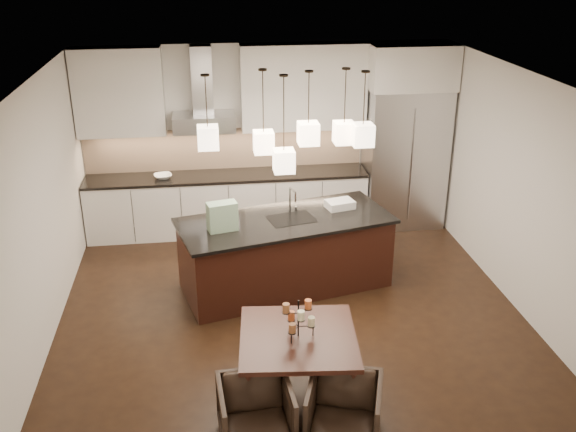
{
  "coord_description": "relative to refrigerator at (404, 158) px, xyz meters",
  "views": [
    {
      "loc": [
        -0.93,
        -6.71,
        4.14
      ],
      "look_at": [
        0.0,
        0.2,
        1.15
      ],
      "focal_mm": 40.0,
      "sensor_mm": 36.0,
      "label": 1
    }
  ],
  "objects": [
    {
      "name": "upper_cab_right",
      "position": [
        -1.55,
        0.19,
        1.1
      ],
      "size": [
        1.85,
        0.35,
        1.25
      ],
      "primitive_type": "cube",
      "color": "silver",
      "rests_on": "wall_back"
    },
    {
      "name": "candle_e",
      "position": [
        -2.36,
        -3.93,
        -0.11
      ],
      "size": [
        0.07,
        0.07,
        0.09
      ],
      "primitive_type": "cylinder",
      "rotation": [
        0.0,
        0.0,
        -0.1
      ],
      "color": "#9C6037",
      "rests_on": "candelabra"
    },
    {
      "name": "candle_f",
      "position": [
        -2.24,
        -4.08,
        -0.11
      ],
      "size": [
        0.07,
        0.07,
        0.09
      ],
      "primitive_type": "cylinder",
      "rotation": [
        0.0,
        0.0,
        -0.1
      ],
      "color": "#F8F3BE",
      "rests_on": "candelabra"
    },
    {
      "name": "floor",
      "position": [
        -2.1,
        -2.38,
        -1.08
      ],
      "size": [
        5.5,
        5.5,
        0.02
      ],
      "primitive_type": "cube",
      "color": "black",
      "rests_on": "ground"
    },
    {
      "name": "refrigerator",
      "position": [
        0.0,
        0.0,
        0.0
      ],
      "size": [
        1.2,
        0.72,
        2.15
      ],
      "primitive_type": "cube",
      "color": "#B7B7BA",
      "rests_on": "floor"
    },
    {
      "name": "hood_canopy",
      "position": [
        -3.03,
        0.1,
        0.65
      ],
      "size": [
        0.9,
        0.52,
        0.24
      ],
      "primitive_type": "cube",
      "color": "#B7B7BA",
      "rests_on": "wall_back"
    },
    {
      "name": "ceiling",
      "position": [
        -2.1,
        -2.38,
        1.73
      ],
      "size": [
        5.5,
        5.5,
        0.02
      ],
      "primitive_type": "cube",
      "color": "white",
      "rests_on": "wall_back"
    },
    {
      "name": "dining_table",
      "position": [
        -2.24,
        -3.96,
        -0.74
      ],
      "size": [
        1.21,
        1.21,
        0.67
      ],
      "primitive_type": null,
      "rotation": [
        0.0,
        0.0,
        -0.1
      ],
      "color": "black",
      "rests_on": "floor"
    },
    {
      "name": "candelabra",
      "position": [
        -2.24,
        -3.96,
        -0.21
      ],
      "size": [
        0.35,
        0.35,
        0.39
      ],
      "primitive_type": null,
      "rotation": [
        0.0,
        0.0,
        -0.1
      ],
      "color": "black",
      "rests_on": "dining_table"
    },
    {
      "name": "island_top",
      "position": [
        -2.08,
        -1.81,
        -0.15
      ],
      "size": [
        2.84,
        1.7,
        0.04
      ],
      "primitive_type": "cube",
      "rotation": [
        0.0,
        0.0,
        0.24
      ],
      "color": "black",
      "rests_on": "island_body"
    },
    {
      "name": "island_body",
      "position": [
        -2.08,
        -1.81,
        -0.62
      ],
      "size": [
        2.74,
        1.6,
        0.91
      ],
      "primitive_type": "cube",
      "rotation": [
        0.0,
        0.0,
        0.24
      ],
      "color": "black",
      "rests_on": "floor"
    },
    {
      "name": "candle_b",
      "position": [
        -2.29,
        -3.85,
        -0.25
      ],
      "size": [
        0.07,
        0.07,
        0.09
      ],
      "primitive_type": "cylinder",
      "rotation": [
        0.0,
        0.0,
        -0.1
      ],
      "color": "orange",
      "rests_on": "candelabra"
    },
    {
      "name": "fruit_bowl",
      "position": [
        -3.67,
        0.0,
        -0.12
      ],
      "size": [
        0.31,
        0.31,
        0.06
      ],
      "primitive_type": "imported",
      "rotation": [
        0.0,
        0.0,
        0.22
      ],
      "color": "silver",
      "rests_on": "countertop"
    },
    {
      "name": "upper_cab_left",
      "position": [
        -4.2,
        0.19,
        1.1
      ],
      "size": [
        1.25,
        0.35,
        1.25
      ],
      "primitive_type": "cube",
      "color": "silver",
      "rests_on": "wall_back"
    },
    {
      "name": "pendant_b",
      "position": [
        -2.33,
        -1.71,
        0.85
      ],
      "size": [
        0.24,
        0.24,
        0.26
      ],
      "primitive_type": "cube",
      "color": "beige",
      "rests_on": "ceiling"
    },
    {
      "name": "lower_cabinets",
      "position": [
        -2.73,
        0.05,
        -0.64
      ],
      "size": [
        4.21,
        0.62,
        0.88
      ],
      "primitive_type": "cube",
      "color": "silver",
      "rests_on": "floor"
    },
    {
      "name": "wall_right",
      "position": [
        0.66,
        -2.38,
        0.32
      ],
      "size": [
        0.02,
        5.5,
        2.8
      ],
      "primitive_type": "cube",
      "color": "silver",
      "rests_on": "ground"
    },
    {
      "name": "countertop",
      "position": [
        -2.73,
        0.05,
        -0.17
      ],
      "size": [
        4.21,
        0.66,
        0.04
      ],
      "primitive_type": "cube",
      "color": "black",
      "rests_on": "lower_cabinets"
    },
    {
      "name": "pendant_a",
      "position": [
        -2.99,
        -1.95,
        1.01
      ],
      "size": [
        0.24,
        0.24,
        0.26
      ],
      "primitive_type": "cube",
      "color": "beige",
      "rests_on": "ceiling"
    },
    {
      "name": "pendant_e",
      "position": [
        -1.19,
        -1.98,
        0.98
      ],
      "size": [
        0.24,
        0.24,
        0.26
      ],
      "primitive_type": "cube",
      "color": "beige",
      "rests_on": "ceiling"
    },
    {
      "name": "candle_d",
      "position": [
        -2.14,
        -3.89,
        -0.11
      ],
      "size": [
        0.07,
        0.07,
        0.09
      ],
      "primitive_type": "cylinder",
      "rotation": [
        0.0,
        0.0,
        -0.1
      ],
      "color": "orange",
      "rests_on": "candelabra"
    },
    {
      "name": "food_container",
      "position": [
        -1.33,
        -1.53,
        -0.08
      ],
      "size": [
        0.4,
        0.32,
        0.1
      ],
      "primitive_type": "cube",
      "rotation": [
        0.0,
        0.0,
        0.24
      ],
      "color": "silver",
      "rests_on": "island_top"
    },
    {
      "name": "fridge_panel",
      "position": [
        0.0,
        0.0,
        1.4
      ],
      "size": [
        1.26,
        0.72,
        0.65
      ],
      "primitive_type": "cube",
      "color": "silver",
      "rests_on": "refrigerator"
    },
    {
      "name": "pendant_c",
      "position": [
        -1.82,
        -1.88,
        0.99
      ],
      "size": [
        0.24,
        0.24,
        0.26
      ],
      "primitive_type": "cube",
      "color": "beige",
      "rests_on": "ceiling"
    },
    {
      "name": "armchair_left",
      "position": [
        -2.71,
        -4.59,
        -0.77
      ],
      "size": [
        0.68,
        0.7,
        0.6
      ],
      "primitive_type": "imported",
      "rotation": [
        0.0,
        0.0,
        0.06
      ],
      "color": "black",
      "rests_on": "floor"
    },
    {
      "name": "candle_c",
      "position": [
        -2.31,
        -4.06,
        -0.25
      ],
      "size": [
        0.07,
        0.07,
        0.09
      ],
      "primitive_type": "cylinder",
      "rotation": [
        0.0,
        0.0,
        -0.1
      ],
      "color": "#9C6037",
      "rests_on": "candelabra"
    },
    {
      "name": "backsplash",
      "position": [
        -2.73,
        0.35,
        0.16
      ],
      "size": [
        4.21,
        0.02,
        0.63
      ],
      "primitive_type": "cube",
      "color": "#D1AF91",
      "rests_on": "countertop"
    },
    {
      "name": "tote_bag",
      "position": [
        -2.87,
        -2.02,
        0.05
      ],
      "size": [
        0.38,
        0.26,
        0.35
      ],
      "primitive_type": "cube",
      "rotation": [
        0.0,
        0.0,
        0.24
      ],
      "color": "#1F632D",
      "rests_on": "island_top"
    },
    {
      "name": "pendant_d",
      "position": [
        -1.37,
        -1.77,
        0.95
      ],
      "size": [
        0.24,
        0.24,
        0.26
      ],
      "primitive_type": "cube",
      "color": "beige",
      "rests_on": "ceiling"
    },
    {
      "name": "wall_left",
      "position": [
        -4.86,
        -2.38,
        0.32
      ],
      "size": [
        0.02,
        5.5,
        2.8
      ],
      "primitive_type": "cube",
      "color": "silver",
      "rests_on": "ground"
    },
    {
      "name": "faucet",
      "position": [
        -2.01,
        -1.68,
        0.07
      ],
      "size": [
        0.16,
        0.26,
        0.39
      ],
      "primitive_type": null,
      "rotation": [
        0.0,
        0.0,
        0.24
      ],
      "color": "silver",
      "rests_on": "island_top"
    },
    {
      "name": "hood_chimney",
      "position": [
        -3.03,
        0.21,
        1.24
      ],
      "size": [
        0.3,
        0.28,
        0.96
      ],
      "primitive_type": "cube",
      "color": "#B7B7BA",
      "rests_on": "hood_canopy"
    },
    {
      "name": "armchair_right",
      "position": [
        -1.94,
        -4.66,
        -0.77
      ],
      "size": [
        0.82,
        0.83,
        0.6
      ],
      "primitive_type": "imported",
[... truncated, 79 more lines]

